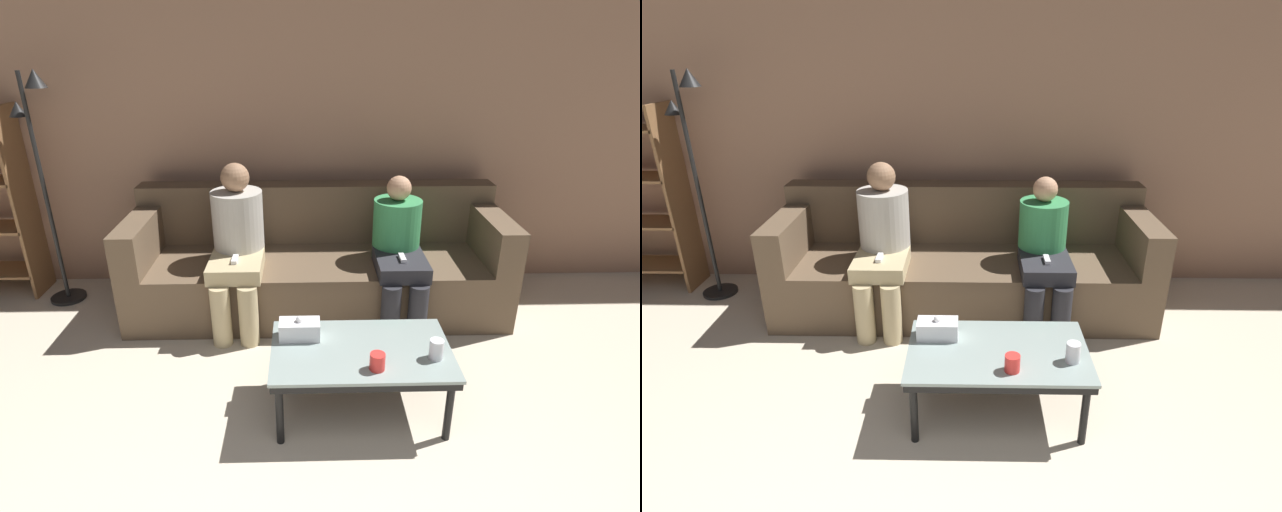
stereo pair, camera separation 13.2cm
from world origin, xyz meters
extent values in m
cube|color=#9E755B|center=(0.00, 3.51, 1.30)|extent=(12.00, 0.06, 2.60)
cube|color=brown|center=(0.00, 2.95, 0.21)|extent=(2.69, 0.87, 0.42)
cube|color=brown|center=(0.00, 3.28, 0.65)|extent=(2.69, 0.20, 0.45)
cube|color=brown|center=(-1.25, 2.95, 0.58)|extent=(0.18, 0.87, 0.32)
cube|color=brown|center=(1.25, 2.95, 0.58)|extent=(0.18, 0.87, 0.32)
cube|color=#8C9E99|center=(0.20, 1.79, 0.38)|extent=(0.94, 0.58, 0.02)
cube|color=black|center=(0.20, 1.79, 0.36)|extent=(0.93, 0.57, 0.04)
cylinder|color=black|center=(-0.22, 1.56, 0.17)|extent=(0.04, 0.04, 0.34)
cylinder|color=black|center=(0.62, 1.56, 0.17)|extent=(0.04, 0.04, 0.34)
cylinder|color=black|center=(-0.22, 2.03, 0.17)|extent=(0.04, 0.04, 0.34)
cylinder|color=black|center=(0.62, 2.03, 0.17)|extent=(0.04, 0.04, 0.34)
cylinder|color=red|center=(0.26, 1.62, 0.44)|extent=(0.08, 0.08, 0.09)
cylinder|color=silver|center=(0.57, 1.70, 0.45)|extent=(0.07, 0.07, 0.11)
cube|color=white|center=(-0.12, 1.91, 0.44)|extent=(0.22, 0.12, 0.10)
sphere|color=white|center=(-0.12, 1.91, 0.51)|extent=(0.04, 0.04, 0.04)
cube|color=brown|center=(-2.21, 3.28, 0.73)|extent=(0.02, 0.32, 1.46)
cylinder|color=black|center=(-1.96, 3.13, 0.01)|extent=(0.26, 0.26, 0.02)
cylinder|color=black|center=(-1.96, 3.13, 0.85)|extent=(0.03, 0.03, 1.69)
cone|color=black|center=(-1.86, 3.13, 1.64)|extent=(0.14, 0.14, 0.12)
cone|color=black|center=(-2.04, 3.17, 1.44)|extent=(0.12, 0.12, 0.10)
cylinder|color=tan|center=(-0.65, 2.46, 0.21)|extent=(0.13, 0.13, 0.42)
cylinder|color=tan|center=(-0.47, 2.46, 0.21)|extent=(0.13, 0.13, 0.42)
cube|color=tan|center=(-0.56, 2.68, 0.48)|extent=(0.35, 0.44, 0.10)
cylinder|color=#B7B2A8|center=(-0.56, 2.90, 0.68)|extent=(0.35, 0.35, 0.51)
sphere|color=#997051|center=(-0.56, 2.90, 1.03)|extent=(0.19, 0.19, 0.19)
cube|color=white|center=(-0.56, 2.63, 0.54)|extent=(0.04, 0.12, 0.02)
cylinder|color=#28282D|center=(0.47, 2.45, 0.21)|extent=(0.13, 0.13, 0.42)
cylinder|color=#28282D|center=(0.65, 2.45, 0.21)|extent=(0.13, 0.13, 0.42)
cube|color=#28282D|center=(0.56, 2.67, 0.48)|extent=(0.34, 0.45, 0.10)
cylinder|color=#388E51|center=(0.56, 2.90, 0.64)|extent=(0.34, 0.34, 0.44)
sphere|color=tan|center=(0.56, 2.90, 0.94)|extent=(0.17, 0.17, 0.17)
cube|color=white|center=(0.56, 2.63, 0.54)|extent=(0.04, 0.12, 0.02)
camera|label=1|loc=(-0.08, -0.40, 1.89)|focal=28.00mm
camera|label=2|loc=(0.05, -0.40, 1.89)|focal=28.00mm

